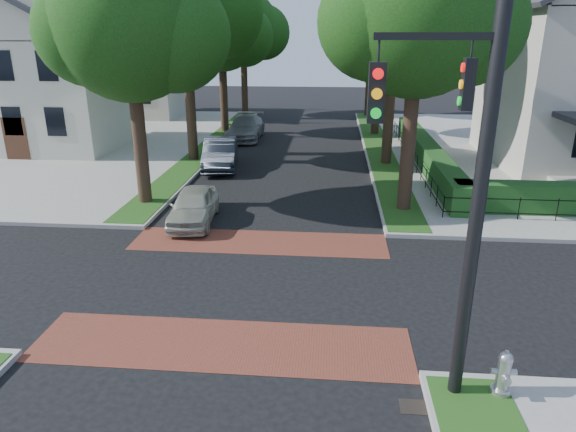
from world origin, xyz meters
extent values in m
plane|color=black|center=(0.00, 0.00, 0.00)|extent=(120.00, 120.00, 0.00)
cube|color=gray|center=(-19.50, 19.00, 0.07)|extent=(30.00, 30.00, 0.15)
cube|color=brown|center=(0.00, 3.20, 0.01)|extent=(9.00, 2.20, 0.01)
cube|color=brown|center=(0.00, -3.20, 0.01)|extent=(9.00, 2.20, 0.01)
cube|color=black|center=(4.30, -5.00, 0.01)|extent=(0.65, 0.45, 0.01)
cube|color=#174A15|center=(5.40, 19.10, 0.16)|extent=(1.60, 29.80, 0.02)
cube|color=#174A15|center=(-5.40, 19.10, 0.16)|extent=(1.60, 29.80, 0.02)
cylinder|color=black|center=(5.50, 7.00, 3.83)|extent=(0.56, 0.56, 7.35)
sphere|color=#18330D|center=(5.50, 7.00, 7.71)|extent=(6.20, 6.20, 6.20)
sphere|color=#18330D|center=(7.21, 7.30, 7.31)|extent=(4.65, 4.65, 4.65)
sphere|color=#18330D|center=(3.95, 6.80, 7.41)|extent=(4.34, 4.34, 4.34)
sphere|color=#18330D|center=(5.60, 8.55, 8.21)|extent=(4.03, 4.03, 4.03)
cylinder|color=black|center=(5.50, 15.00, 4.00)|extent=(0.56, 0.56, 7.70)
sphere|color=#18330D|center=(5.50, 15.00, 8.07)|extent=(6.60, 6.60, 6.60)
sphere|color=#18330D|center=(7.31, 15.30, 7.67)|extent=(4.95, 4.95, 4.95)
sphere|color=#18330D|center=(3.85, 14.80, 7.77)|extent=(4.62, 4.62, 4.62)
sphere|color=#18330D|center=(5.60, 16.65, 8.57)|extent=(4.29, 4.29, 4.29)
cylinder|color=black|center=(5.50, 24.00, 3.47)|extent=(0.56, 0.56, 6.65)
sphere|color=#18330D|center=(5.50, 24.00, 6.99)|extent=(5.80, 5.80, 5.80)
sphere|color=#18330D|center=(7.09, 24.30, 6.59)|extent=(4.35, 4.35, 4.35)
sphere|color=#18330D|center=(4.05, 23.80, 6.69)|extent=(4.06, 4.06, 4.06)
sphere|color=#18330D|center=(5.60, 25.45, 7.49)|extent=(3.77, 3.77, 3.77)
cylinder|color=black|center=(5.50, 33.00, 3.65)|extent=(0.56, 0.56, 7.00)
sphere|color=#18330D|center=(5.50, 33.00, 7.35)|extent=(6.00, 6.00, 6.00)
sphere|color=#18330D|center=(7.15, 33.30, 6.95)|extent=(4.50, 4.50, 4.50)
sphere|color=#18330D|center=(4.00, 32.80, 7.05)|extent=(4.20, 4.20, 4.20)
sphere|color=#18330D|center=(5.60, 34.50, 7.85)|extent=(3.90, 3.90, 3.90)
cylinder|color=black|center=(-5.50, 7.00, 3.65)|extent=(0.56, 0.56, 7.00)
sphere|color=#18330D|center=(-5.50, 7.00, 7.35)|extent=(6.00, 6.00, 6.00)
sphere|color=#18330D|center=(-3.85, 7.30, 6.95)|extent=(4.50, 4.50, 4.50)
sphere|color=#18330D|center=(-7.00, 6.80, 7.05)|extent=(4.20, 4.20, 4.20)
sphere|color=#18330D|center=(-5.40, 8.50, 7.85)|extent=(3.90, 3.90, 3.90)
cylinder|color=black|center=(-5.50, 15.00, 4.17)|extent=(0.56, 0.56, 8.05)
sphere|color=#18330D|center=(-5.50, 15.00, 8.43)|extent=(6.40, 6.40, 6.40)
sphere|color=#18330D|center=(-3.74, 15.30, 8.03)|extent=(4.80, 4.80, 4.80)
sphere|color=#18330D|center=(-7.10, 14.80, 8.13)|extent=(4.48, 4.48, 4.48)
cylinder|color=black|center=(-5.50, 24.00, 3.58)|extent=(0.56, 0.56, 6.86)
sphere|color=#18330D|center=(-5.50, 24.00, 7.21)|extent=(5.60, 5.60, 5.60)
sphere|color=#18330D|center=(-3.96, 24.30, 6.81)|extent=(4.20, 4.20, 4.20)
sphere|color=#18330D|center=(-6.90, 23.80, 6.91)|extent=(3.92, 3.92, 3.92)
sphere|color=#18330D|center=(-5.40, 25.40, 7.71)|extent=(3.64, 3.64, 3.64)
cylinder|color=black|center=(-5.50, 33.00, 3.72)|extent=(0.56, 0.56, 7.14)
sphere|color=#18330D|center=(-5.50, 33.00, 7.49)|extent=(6.20, 6.20, 6.20)
sphere|color=#18330D|center=(-3.79, 33.30, 7.09)|extent=(4.65, 4.65, 4.65)
sphere|color=#18330D|center=(-7.05, 32.80, 7.19)|extent=(4.34, 4.34, 4.34)
sphere|color=#18330D|center=(-5.40, 34.55, 7.99)|extent=(4.03, 4.03, 4.03)
cube|color=#184518|center=(7.70, 15.00, 0.75)|extent=(1.00, 18.00, 1.20)
cube|color=beige|center=(-15.50, 18.00, 3.40)|extent=(9.00, 8.00, 6.50)
cube|color=brown|center=(-12.80, 16.40, 8.47)|extent=(0.80, 0.80, 3.64)
cube|color=beige|center=(-15.50, 32.00, 3.40)|extent=(9.00, 8.00, 6.50)
cube|color=brown|center=(-12.80, 30.40, 8.47)|extent=(0.80, 0.80, 3.64)
cylinder|color=black|center=(5.10, -4.60, 4.15)|extent=(0.26, 0.26, 8.00)
cube|color=black|center=(4.10, -4.60, 6.95)|extent=(2.00, 0.12, 0.12)
cube|color=black|center=(5.10, -3.70, 6.95)|extent=(0.12, 1.80, 0.12)
cube|color=black|center=(3.20, -4.60, 6.05)|extent=(0.28, 0.22, 1.00)
cylinder|color=red|center=(3.20, -4.73, 6.37)|extent=(0.18, 0.05, 0.18)
cylinder|color=orange|center=(3.20, -4.73, 6.05)|extent=(0.18, 0.05, 0.18)
cylinder|color=#0CB226|center=(3.20, -4.73, 5.73)|extent=(0.18, 0.05, 0.18)
cube|color=black|center=(5.10, -2.90, 6.05)|extent=(0.22, 0.28, 1.00)
cylinder|color=red|center=(4.97, -2.90, 6.37)|extent=(0.05, 0.18, 0.18)
cylinder|color=orange|center=(4.97, -2.90, 6.05)|extent=(0.05, 0.18, 0.18)
cylinder|color=#0CB226|center=(4.97, -2.90, 5.73)|extent=(0.05, 0.18, 0.18)
imported|color=#B0B19F|center=(-2.82, 5.00, 0.68)|extent=(1.89, 4.10, 1.36)
imported|color=black|center=(-3.60, 13.59, 0.81)|extent=(2.41, 5.10, 1.62)
imported|color=gray|center=(-3.60, 21.90, 0.80)|extent=(2.29, 5.52, 1.59)
cylinder|color=#A0A0A2|center=(6.01, -4.60, 0.21)|extent=(0.50, 0.50, 0.11)
cylinder|color=#A0A0A2|center=(6.01, -4.60, 0.60)|extent=(0.33, 0.33, 0.68)
sphere|color=#A0A0A2|center=(6.01, -4.60, 0.96)|extent=(0.29, 0.29, 0.29)
cylinder|color=#A0A0A2|center=(6.01, -4.60, 1.10)|extent=(0.10, 0.10, 0.09)
cylinder|color=#A0A0A2|center=(6.19, -4.60, 0.66)|extent=(0.16, 0.15, 0.12)
cylinder|color=#A0A0A2|center=(5.83, -4.60, 0.66)|extent=(0.16, 0.15, 0.12)
cylinder|color=#A0A0A2|center=(6.01, -4.79, 0.60)|extent=(0.20, 0.20, 0.17)
camera|label=1|loc=(2.49, -13.50, 6.99)|focal=32.00mm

